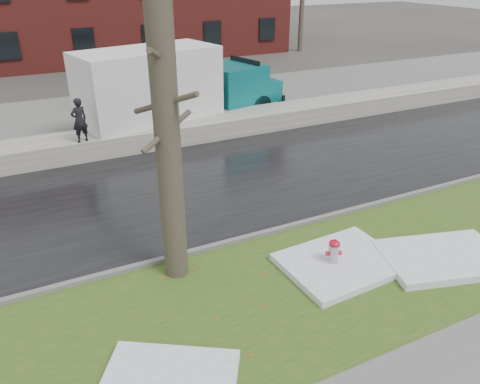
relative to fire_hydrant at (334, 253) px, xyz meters
name	(u,v)px	position (x,y,z in m)	size (l,w,h in m)	color
ground	(277,258)	(-0.91, 0.93, -0.44)	(120.00, 120.00, 0.00)	#47423D
verge	(306,287)	(-0.91, -0.32, -0.42)	(60.00, 4.50, 0.04)	#2A4717
road	(205,184)	(-0.91, 5.43, -0.43)	(60.00, 7.00, 0.03)	black
parking_lot	(135,114)	(-0.91, 13.93, -0.43)	(60.00, 9.00, 0.03)	slate
curb	(257,235)	(-0.91, 1.93, -0.37)	(60.00, 0.15, 0.14)	slate
snowbank	(163,134)	(-0.91, 9.63, -0.07)	(60.00, 1.60, 0.75)	#AFAAA0
bg_tree_right	(302,6)	(15.09, 24.93, 2.89)	(1.40, 1.62, 6.50)	brown
fire_hydrant	(334,253)	(0.00, 0.00, 0.00)	(0.37, 0.35, 0.75)	#A0A4A8
tree	(167,134)	(-3.23, 1.40, 2.84)	(1.24, 1.42, 6.44)	brown
box_truck	(173,87)	(0.03, 10.89, 1.36)	(10.31, 4.19, 3.41)	black
worker	(79,120)	(-3.94, 9.03, 1.07)	(0.55, 0.36, 1.52)	black
snow_patch_near	(341,263)	(0.21, -0.04, -0.32)	(2.60, 2.00, 0.16)	white
snow_patch_far	(168,384)	(-4.41, -1.57, -0.33)	(2.20, 1.60, 0.14)	white
snow_patch_side	(443,258)	(2.46, -0.92, -0.31)	(2.80, 1.80, 0.18)	white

